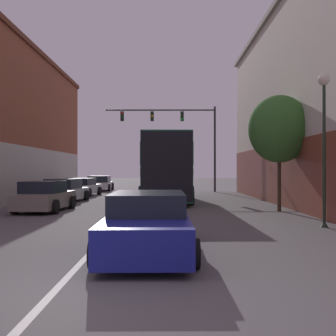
# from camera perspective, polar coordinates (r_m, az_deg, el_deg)

# --- Properties ---
(ground_plane) EXTENTS (160.00, 160.00, 0.00)m
(ground_plane) POSITION_cam_1_polar(r_m,az_deg,el_deg) (5.84, -17.86, -18.68)
(ground_plane) COLOR #565454
(lane_center_line) EXTENTS (0.14, 43.48, 0.01)m
(lane_center_line) POSITION_cam_1_polar(r_m,az_deg,el_deg) (21.16, -4.41, -5.24)
(lane_center_line) COLOR silver
(lane_center_line) RESTS_ON ground_plane
(bus) EXTENTS (3.00, 10.17, 3.75)m
(bus) POSITION_cam_1_polar(r_m,az_deg,el_deg) (23.62, -0.08, 0.36)
(bus) COLOR #145133
(bus) RESTS_ON ground_plane
(hatchback_foreground) EXTENTS (2.08, 4.58, 1.33)m
(hatchback_foreground) POSITION_cam_1_polar(r_m,az_deg,el_deg) (8.88, -2.65, -8.10)
(hatchback_foreground) COLOR navy
(hatchback_foreground) RESTS_ON ground_plane
(parked_car_left_near) EXTENTS (2.08, 3.89, 1.35)m
(parked_car_left_near) POSITION_cam_1_polar(r_m,az_deg,el_deg) (18.33, -17.18, -4.01)
(parked_car_left_near) COLOR slate
(parked_car_left_near) RESTS_ON ground_plane
(parked_car_left_mid) EXTENTS (2.25, 4.38, 1.31)m
(parked_car_left_mid) POSITION_cam_1_polar(r_m,az_deg,el_deg) (35.27, -9.60, -2.22)
(parked_car_left_mid) COLOR silver
(parked_car_left_mid) RESTS_ON ground_plane
(parked_car_left_far) EXTENTS (2.49, 4.10, 1.25)m
(parked_car_left_far) POSITION_cam_1_polar(r_m,az_deg,el_deg) (28.43, -12.27, -2.75)
(parked_car_left_far) COLOR silver
(parked_car_left_far) RESTS_ON ground_plane
(parked_car_left_distant) EXTENTS (2.27, 4.04, 1.33)m
(parked_car_left_distant) POSITION_cam_1_polar(r_m,az_deg,el_deg) (23.27, -14.53, -3.24)
(parked_car_left_distant) COLOR silver
(parked_car_left_distant) RESTS_ON ground_plane
(traffic_signal_gantry) EXTENTS (9.20, 0.36, 7.13)m
(traffic_signal_gantry) POSITION_cam_1_polar(r_m,az_deg,el_deg) (32.94, 1.91, 5.82)
(traffic_signal_gantry) COLOR #333338
(traffic_signal_gantry) RESTS_ON ground_plane
(street_lamp) EXTENTS (0.39, 0.39, 4.94)m
(street_lamp) POSITION_cam_1_polar(r_m,az_deg,el_deg) (13.64, 21.99, 5.71)
(street_lamp) COLOR #233323
(street_lamp) RESTS_ON ground_plane
(street_tree_near) EXTENTS (2.75, 2.47, 5.18)m
(street_tree_near) POSITION_cam_1_polar(r_m,az_deg,el_deg) (18.30, 16.12, 5.45)
(street_tree_near) COLOR #3D2D1E
(street_tree_near) RESTS_ON ground_plane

